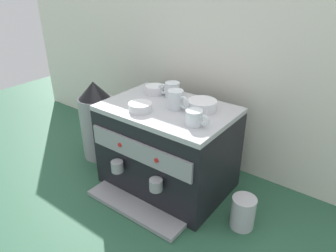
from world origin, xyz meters
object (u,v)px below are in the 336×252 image
(ceramic_bowl_1, at_px, (202,105))
(milk_pitcher, at_px, (243,212))
(ceramic_cup_0, at_px, (171,90))
(ceramic_cup_1, at_px, (176,100))
(ceramic_bowl_0, at_px, (140,107))
(coffee_grinder, at_px, (97,121))
(espresso_machine, at_px, (167,148))
(ceramic_bowl_2, at_px, (155,90))
(ceramic_cup_2, at_px, (195,118))

(ceramic_bowl_1, relative_size, milk_pitcher, 0.90)
(ceramic_cup_0, height_order, ceramic_cup_1, ceramic_cup_1)
(ceramic_bowl_0, bearing_deg, ceramic_cup_0, 87.17)
(ceramic_bowl_1, bearing_deg, coffee_grinder, -171.88)
(espresso_machine, height_order, ceramic_bowl_2, ceramic_bowl_2)
(ceramic_cup_1, xyz_separation_m, ceramic_bowl_1, (0.10, 0.06, -0.02))
(ceramic_cup_2, height_order, coffee_grinder, ceramic_cup_2)
(coffee_grinder, bearing_deg, ceramic_cup_1, 3.31)
(espresso_machine, xyz_separation_m, coffee_grinder, (-0.47, -0.02, 0.01))
(ceramic_cup_0, bearing_deg, ceramic_cup_1, -45.38)
(ceramic_bowl_0, relative_size, milk_pitcher, 0.72)
(espresso_machine, height_order, ceramic_cup_0, ceramic_cup_0)
(ceramic_cup_0, distance_m, ceramic_cup_1, 0.14)
(ceramic_bowl_1, xyz_separation_m, milk_pitcher, (0.29, -0.12, -0.37))
(ceramic_cup_2, bearing_deg, ceramic_bowl_1, 110.67)
(ceramic_cup_1, distance_m, ceramic_bowl_1, 0.12)
(ceramic_bowl_0, bearing_deg, milk_pitcher, 6.10)
(ceramic_bowl_1, xyz_separation_m, ceramic_bowl_2, (-0.29, 0.03, -0.00))
(ceramic_bowl_1, distance_m, ceramic_bowl_2, 0.29)
(ceramic_cup_1, bearing_deg, coffee_grinder, -176.69)
(espresso_machine, relative_size, coffee_grinder, 1.31)
(espresso_machine, distance_m, ceramic_bowl_2, 0.29)
(ceramic_cup_2, bearing_deg, coffee_grinder, 174.96)
(espresso_machine, xyz_separation_m, ceramic_bowl_0, (-0.07, -0.10, 0.23))
(ceramic_bowl_0, height_order, coffee_grinder, ceramic_bowl_0)
(ceramic_cup_1, distance_m, ceramic_bowl_0, 0.16)
(coffee_grinder, bearing_deg, ceramic_bowl_1, 8.12)
(ceramic_cup_0, bearing_deg, ceramic_bowl_1, -12.66)
(ceramic_bowl_0, xyz_separation_m, ceramic_bowl_2, (-0.08, 0.20, 0.00))
(ceramic_bowl_0, height_order, ceramic_bowl_2, ceramic_bowl_2)
(coffee_grinder, bearing_deg, ceramic_bowl_2, 20.06)
(ceramic_bowl_0, xyz_separation_m, ceramic_bowl_1, (0.21, 0.17, 0.00))
(ceramic_cup_0, xyz_separation_m, ceramic_bowl_2, (-0.09, -0.01, -0.02))
(espresso_machine, relative_size, ceramic_bowl_1, 4.56)
(ceramic_cup_0, distance_m, ceramic_bowl_0, 0.22)
(ceramic_cup_1, height_order, ceramic_bowl_1, ceramic_cup_1)
(ceramic_cup_1, xyz_separation_m, ceramic_cup_2, (0.15, -0.09, -0.01))
(espresso_machine, height_order, milk_pitcher, espresso_machine)
(ceramic_bowl_1, bearing_deg, ceramic_bowl_2, 174.13)
(coffee_grinder, bearing_deg, milk_pitcher, -1.94)
(espresso_machine, relative_size, milk_pitcher, 4.10)
(ceramic_bowl_2, xyz_separation_m, milk_pitcher, (0.58, -0.15, -0.37))
(coffee_grinder, bearing_deg, ceramic_cup_2, -5.04)
(ceramic_cup_2, height_order, ceramic_bowl_2, ceramic_cup_2)
(coffee_grinder, bearing_deg, ceramic_bowl_0, -11.77)
(ceramic_cup_1, xyz_separation_m, coffee_grinder, (-0.51, -0.03, -0.24))
(ceramic_bowl_2, bearing_deg, coffee_grinder, -159.94)
(ceramic_cup_1, relative_size, ceramic_bowl_1, 0.88)
(ceramic_cup_2, height_order, milk_pitcher, ceramic_cup_2)
(ceramic_cup_2, bearing_deg, ceramic_bowl_2, 153.04)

